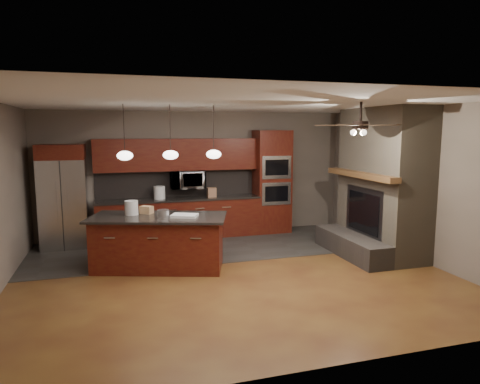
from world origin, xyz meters
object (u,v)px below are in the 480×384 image
object	(u,v)px
white_bucket	(131,208)
counter_box	(212,192)
paint_can	(163,214)
cardboard_box	(147,210)
paint_tray	(184,216)
refrigerator	(63,196)
oven_tower	(272,182)
counter_bucket	(159,193)
kitchen_island	(159,242)
microwave	(187,180)

from	to	relation	value
white_bucket	counter_box	world-z (taller)	white_bucket
paint_can	cardboard_box	size ratio (longest dim) A/B	0.95
paint_can	paint_tray	size ratio (longest dim) A/B	0.46
white_bucket	paint_tray	distance (m)	0.96
refrigerator	counter_box	bearing A→B (deg)	0.58
oven_tower	refrigerator	bearing A→B (deg)	-179.07
oven_tower	white_bucket	size ratio (longest dim) A/B	9.64
cardboard_box	paint_can	bearing A→B (deg)	-24.43
refrigerator	counter_bucket	world-z (taller)	refrigerator
paint_tray	counter_bucket	bearing A→B (deg)	119.38
paint_tray	counter_box	bearing A→B (deg)	90.60
kitchen_island	paint_can	size ratio (longest dim) A/B	12.65
oven_tower	white_bucket	bearing A→B (deg)	-151.69
white_bucket	kitchen_island	bearing A→B (deg)	-30.19
microwave	kitchen_island	distance (m)	2.39
microwave	counter_box	bearing A→B (deg)	-10.84
oven_tower	counter_box	bearing A→B (deg)	-178.32
counter_bucket	counter_box	size ratio (longest dim) A/B	1.32
cardboard_box	white_bucket	bearing A→B (deg)	-132.12
refrigerator	oven_tower	bearing A→B (deg)	0.93
paint_tray	counter_box	size ratio (longest dim) A/B	2.03
refrigerator	paint_tray	distance (m)	3.00
oven_tower	microwave	world-z (taller)	oven_tower
counter_box	white_bucket	bearing A→B (deg)	-137.91
refrigerator	paint_tray	size ratio (longest dim) A/B	4.92
paint_can	counter_box	size ratio (longest dim) A/B	0.94
microwave	counter_box	size ratio (longest dim) A/B	3.47
white_bucket	paint_tray	world-z (taller)	white_bucket
paint_tray	counter_box	xyz separation A→B (m)	(0.96, 2.16, 0.06)
refrigerator	paint_can	world-z (taller)	refrigerator
microwave	cardboard_box	distance (m)	2.07
kitchen_island	counter_bucket	size ratio (longest dim) A/B	9.03
microwave	oven_tower	bearing A→B (deg)	-1.66
paint_tray	white_bucket	bearing A→B (deg)	176.95
counter_box	microwave	bearing A→B (deg)	167.83
paint_tray	kitchen_island	bearing A→B (deg)	179.61
white_bucket	counter_bucket	bearing A→B (deg)	69.36
refrigerator	cardboard_box	xyz separation A→B (m)	(1.52, -1.64, -0.06)
oven_tower	microwave	size ratio (longest dim) A/B	3.25
oven_tower	refrigerator	size ratio (longest dim) A/B	1.13
oven_tower	counter_box	size ratio (longest dim) A/B	11.28
microwave	counter_bucket	bearing A→B (deg)	-175.43
paint_can	counter_box	bearing A→B (deg)	58.14
microwave	white_bucket	bearing A→B (deg)	-125.40
kitchen_island	paint_can	bearing A→B (deg)	-47.09
microwave	cardboard_box	world-z (taller)	microwave
refrigerator	white_bucket	size ratio (longest dim) A/B	8.51
cardboard_box	counter_box	distance (m)	2.28
oven_tower	paint_tray	size ratio (longest dim) A/B	5.57
counter_box	paint_tray	bearing A→B (deg)	-115.36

